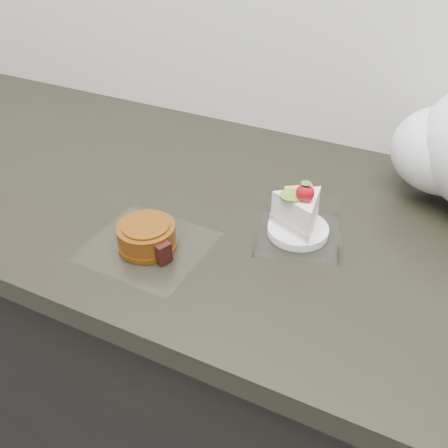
# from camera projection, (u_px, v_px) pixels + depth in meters

# --- Properties ---
(counter) EXTENTS (2.04, 0.64, 0.90)m
(counter) POSITION_uv_depth(u_px,v_px,m) (252.00, 376.00, 1.12)
(counter) COLOR black
(counter) RESTS_ON ground
(cake_tray) EXTENTS (0.17, 0.17, 0.10)m
(cake_tray) POSITION_uv_depth(u_px,v_px,m) (299.00, 221.00, 0.79)
(cake_tray) COLOR white
(cake_tray) RESTS_ON counter
(mooncake_wrap) EXTENTS (0.19, 0.17, 0.04)m
(mooncake_wrap) POSITION_uv_depth(u_px,v_px,m) (147.00, 238.00, 0.77)
(mooncake_wrap) COLOR white
(mooncake_wrap) RESTS_ON counter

